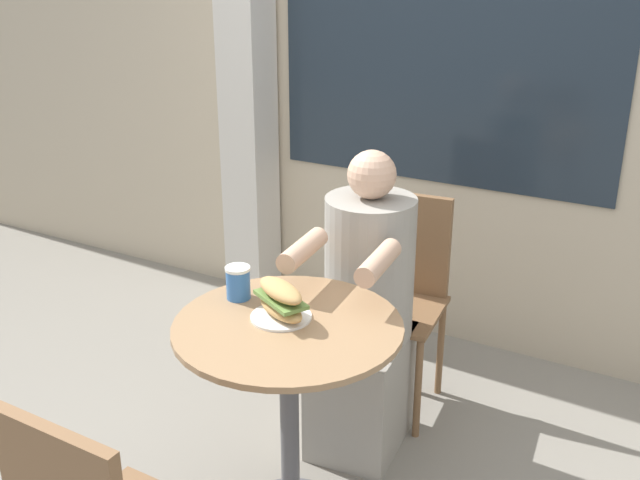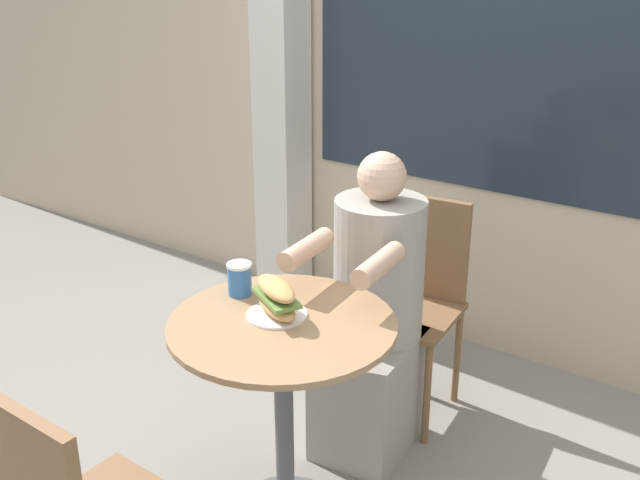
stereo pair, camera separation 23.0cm
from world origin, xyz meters
The scene contains 7 objects.
storefront_wall centered at (0.00, 1.49, 1.40)m, with size 8.00×0.09×2.80m.
lattice_pillar centered at (-1.04, 1.33, 1.20)m, with size 0.21×0.21×2.40m.
cafe_table centered at (0.00, 0.00, 0.54)m, with size 0.69×0.69×0.74m.
diner_chair centered at (-0.01, 0.87, 0.52)m, with size 0.42×0.42×0.87m.
seated_diner centered at (0.01, 0.52, 0.50)m, with size 0.37×0.60×1.14m.
sandwich_on_plate centered at (-0.04, 0.02, 0.79)m, with size 0.22×0.19×0.12m.
drink_cup centered at (-0.23, 0.07, 0.79)m, with size 0.08×0.08×0.11m.
Camera 1 is at (1.05, -1.67, 1.79)m, focal length 42.00 mm.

